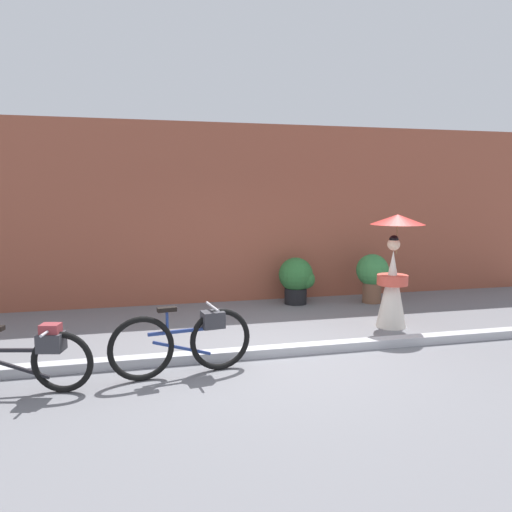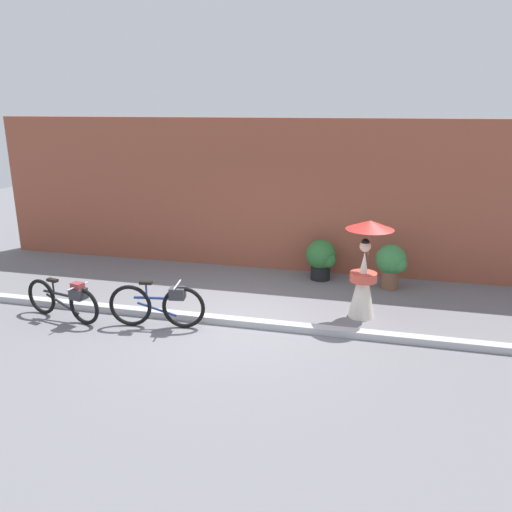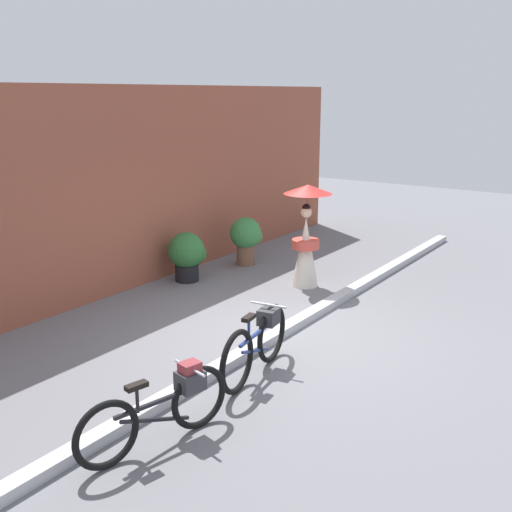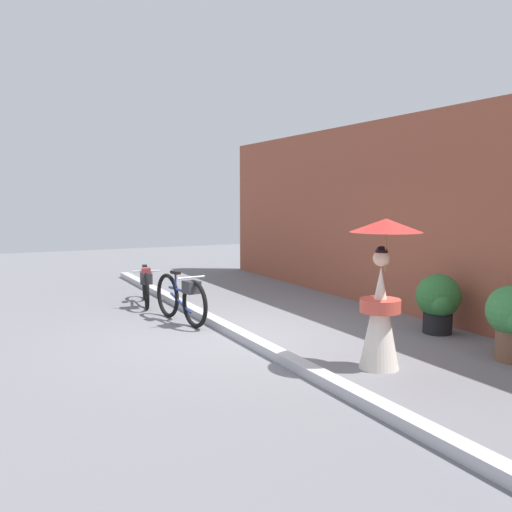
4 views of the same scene
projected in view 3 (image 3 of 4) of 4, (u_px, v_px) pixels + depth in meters
name	position (u px, v px, depth m)	size (l,w,h in m)	color
ground_plane	(282.00, 335.00, 8.71)	(30.00, 30.00, 0.00)	slate
building_wall	(106.00, 192.00, 10.21)	(14.00, 0.40, 3.50)	brown
sidewalk_curb	(282.00, 331.00, 8.69)	(14.00, 0.20, 0.12)	#B2B2B7
bicycle_near_officer	(162.00, 407.00, 5.92)	(1.71, 0.56, 0.76)	black
bicycle_far_side	(257.00, 342.00, 7.39)	(1.70, 0.48, 0.84)	black
person_with_parasol	(306.00, 234.00, 10.71)	(0.86, 0.86, 1.82)	silver
potted_plant_by_door	(247.00, 237.00, 12.13)	(0.65, 0.63, 0.97)	brown
potted_plant_small	(188.00, 254.00, 11.10)	(0.69, 0.67, 0.91)	black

